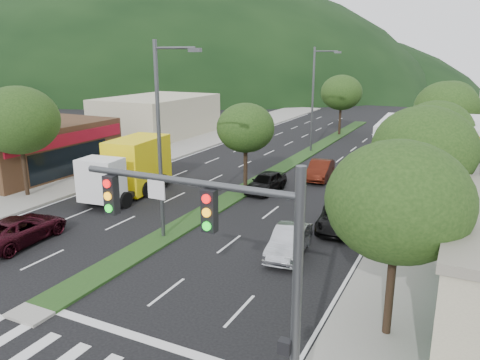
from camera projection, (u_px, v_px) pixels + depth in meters
The scene contains 26 objects.
ground at pixel (40, 310), 17.62m from camera, with size 160.00×160.00×0.00m, color black.
sidewalk_right at pixel (442, 186), 33.96m from camera, with size 5.00×90.00×0.15m, color gray.
sidewalk_left at pixel (155, 154), 44.81m from camera, with size 6.00×90.00×0.15m, color gray.
median at pixel (293, 161), 41.88m from camera, with size 1.60×56.00×0.12m, color #1A3814.
traffic_signal at pixel (235, 255), 11.24m from camera, with size 6.12×0.40×7.00m.
shop_left at pixel (25, 147), 37.95m from camera, with size 10.15×12.00×4.00m.
bldg_left_far at pixel (158, 116), 54.58m from camera, with size 9.00×14.00×4.60m, color beige.
hill_far at pixel (142, 85), 147.01m from camera, with size 176.00×132.00×82.00m, color black.
tree_r_a at pixel (398, 202), 14.73m from camera, with size 4.60×4.60×6.63m.
tree_r_b at pixel (424, 150), 21.61m from camera, with size 4.80×4.80×6.94m.
tree_r_c at pixel (436, 131), 28.62m from camera, with size 4.40×4.40×6.48m.
tree_r_d at pixel (446, 108), 37.18m from camera, with size 5.00×5.00×7.17m.
tree_r_e at pixel (452, 101), 45.93m from camera, with size 4.60×4.60×6.71m.
tree_med_near at pixel (246, 128), 32.08m from camera, with size 4.00×4.00×6.02m.
tree_med_far at pixel (341, 93), 54.47m from camera, with size 4.80×4.80×6.94m.
tree_l_a at pixel (19, 120), 30.26m from camera, with size 5.20×5.20×7.25m.
streetlight_near at pixel (162, 133), 23.02m from camera, with size 2.60×0.25×10.00m.
streetlight_mid at pixel (315, 95), 44.69m from camera, with size 2.60×0.25×10.00m.
sedan_silver at pixel (289, 241), 22.29m from camera, with size 1.44×4.12×1.36m, color #ADB0B5.
suv_maroon at pixel (21, 229), 23.80m from camera, with size 2.31×5.02×1.39m, color black.
car_queue_a at pixel (266, 182), 32.59m from camera, with size 1.66×4.14×1.41m, color black.
car_queue_b at pixel (374, 162), 38.93m from camera, with size 1.75×4.30×1.25m, color #525258.
car_queue_c at pixel (320, 170), 35.90m from camera, with size 1.53×4.40×1.45m, color #45150B.
car_queue_d at pixel (338, 219), 25.56m from camera, with size 2.04×4.42×1.23m, color black.
box_truck at pixel (131, 169), 31.86m from camera, with size 3.60×7.81×3.73m.
motorhome at pixel (396, 140), 41.12m from camera, with size 3.55×10.12×3.83m.
Camera 1 is at (13.71, -10.81, 9.30)m, focal length 35.00 mm.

